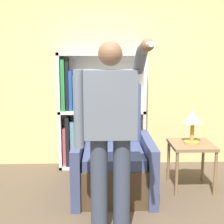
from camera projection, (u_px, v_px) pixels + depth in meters
name	position (u px, v px, depth m)	size (l,w,h in m)	color
wall_back	(114.00, 68.00, 4.43)	(8.00, 0.06, 2.80)	#DBCC84
bookcase	(91.00, 114.00, 4.37)	(1.20, 0.28, 1.62)	white
armchair	(113.00, 160.00, 3.64)	(0.90, 0.95, 1.24)	#4C3823
person_standing	(110.00, 128.00, 2.63)	(0.59, 0.78, 1.70)	#384256
side_table	(191.00, 150.00, 3.69)	(0.50, 0.50, 0.56)	#846647
table_lamp	(193.00, 119.00, 3.63)	(0.23, 0.23, 0.40)	gold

